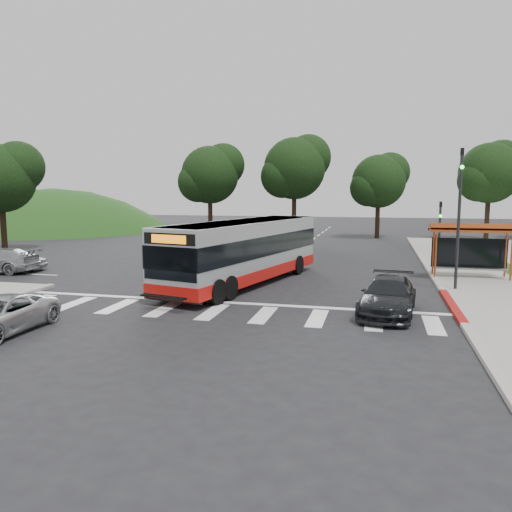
% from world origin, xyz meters
% --- Properties ---
extents(ground, '(140.00, 140.00, 0.00)m').
position_xyz_m(ground, '(0.00, 0.00, 0.00)').
color(ground, black).
rests_on(ground, ground).
extents(sidewalk_east, '(4.00, 40.00, 0.12)m').
position_xyz_m(sidewalk_east, '(11.00, 8.00, 0.06)').
color(sidewalk_east, gray).
rests_on(sidewalk_east, ground).
extents(curb_east, '(0.30, 40.00, 0.15)m').
position_xyz_m(curb_east, '(9.00, 8.00, 0.07)').
color(curb_east, '#9E9991').
rests_on(curb_east, ground).
extents(curb_east_red, '(0.32, 6.00, 0.15)m').
position_xyz_m(curb_east_red, '(9.00, -2.00, 0.08)').
color(curb_east_red, maroon).
rests_on(curb_east_red, ground).
extents(hillside_nw, '(44.00, 44.00, 10.00)m').
position_xyz_m(hillside_nw, '(-32.00, 30.00, 0.00)').
color(hillside_nw, '#1C4516').
rests_on(hillside_nw, ground).
extents(crosswalk_ladder, '(18.00, 2.60, 0.01)m').
position_xyz_m(crosswalk_ladder, '(0.00, -5.00, 0.01)').
color(crosswalk_ladder, silver).
rests_on(crosswalk_ladder, ground).
extents(bus_shelter, '(4.20, 1.60, 2.86)m').
position_xyz_m(bus_shelter, '(10.80, 5.10, 2.35)').
color(bus_shelter, '#A4441B').
rests_on(bus_shelter, sidewalk_east).
extents(traffic_signal_ne_tall, '(0.18, 0.37, 6.50)m').
position_xyz_m(traffic_signal_ne_tall, '(9.60, 1.49, 3.88)').
color(traffic_signal_ne_tall, black).
rests_on(traffic_signal_ne_tall, ground).
extents(traffic_signal_ne_short, '(0.18, 0.37, 4.00)m').
position_xyz_m(traffic_signal_ne_short, '(9.60, 8.49, 2.48)').
color(traffic_signal_ne_short, black).
rests_on(traffic_signal_ne_short, ground).
extents(tree_ne_a, '(6.16, 5.74, 9.30)m').
position_xyz_m(tree_ne_a, '(16.08, 28.06, 6.39)').
color(tree_ne_a, black).
rests_on(tree_ne_a, parking_lot).
extents(tree_north_a, '(6.60, 6.15, 10.17)m').
position_xyz_m(tree_north_a, '(-1.92, 26.07, 6.92)').
color(tree_north_a, black).
rests_on(tree_north_a, ground).
extents(tree_north_b, '(5.72, 5.33, 8.43)m').
position_xyz_m(tree_north_b, '(6.07, 28.06, 5.66)').
color(tree_north_b, black).
rests_on(tree_north_b, ground).
extents(tree_north_c, '(6.16, 5.74, 9.30)m').
position_xyz_m(tree_north_c, '(-9.92, 24.06, 6.29)').
color(tree_north_c, black).
rests_on(tree_north_c, ground).
extents(tree_west_a, '(5.72, 5.33, 8.43)m').
position_xyz_m(tree_west_a, '(-21.93, 10.06, 5.66)').
color(tree_west_a, black).
rests_on(tree_west_a, ground).
extents(transit_bus, '(5.42, 12.39, 3.13)m').
position_xyz_m(transit_bus, '(-0.35, 1.03, 1.56)').
color(transit_bus, '#B0B2B5').
rests_on(transit_bus, ground).
extents(pedestrian, '(0.79, 0.66, 1.86)m').
position_xyz_m(pedestrian, '(-1.04, -3.78, 0.93)').
color(pedestrian, white).
rests_on(pedestrian, ground).
extents(dark_sedan, '(2.41, 4.89, 1.37)m').
position_xyz_m(dark_sedan, '(6.49, -3.69, 0.68)').
color(dark_sedan, black).
rests_on(dark_sedan, ground).
extents(west_car_white, '(3.97, 1.92, 1.31)m').
position_xyz_m(west_car_white, '(-14.56, 1.90, 0.65)').
color(west_car_white, silver).
rests_on(west_car_white, ground).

